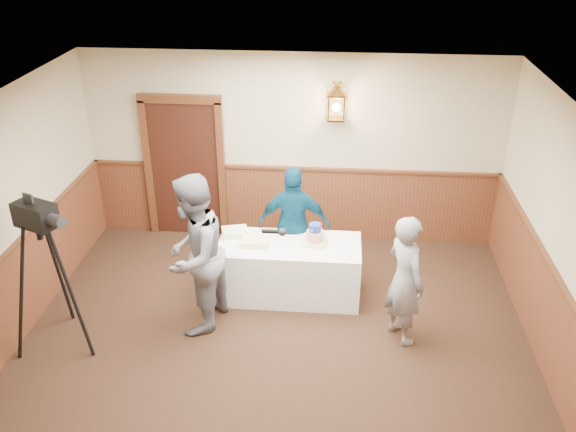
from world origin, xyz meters
name	(u,v)px	position (x,y,z in m)	size (l,w,h in m)	color
ground	(266,397)	(0.00, 0.00, 0.00)	(7.00, 7.00, 0.00)	black
room_shell	(264,249)	(-0.05, 0.45, 1.52)	(6.02, 7.02, 2.81)	#C2B391
display_table	(289,269)	(0.08, 1.90, 0.38)	(1.80, 0.80, 0.75)	white
tiered_cake	(315,236)	(0.40, 1.94, 0.86)	(0.34, 0.34, 0.28)	beige
sheet_cake_yellow	(255,242)	(-0.35, 1.86, 0.79)	(0.34, 0.26, 0.07)	#E7DB8A
sheet_cake_green	(235,232)	(-0.64, 2.08, 0.79)	(0.32, 0.26, 0.08)	#BFEEA8
interviewer	(194,255)	(-0.96, 1.15, 0.98)	(1.57, 1.09, 1.96)	slate
baker	(405,280)	(1.45, 1.12, 0.80)	(0.58, 0.38, 1.60)	gray
assistant_p	(294,224)	(0.11, 2.32, 0.80)	(0.94, 0.39, 1.61)	#083853
tv_camera_rig	(50,284)	(-2.48, 0.67, 0.81)	(0.71, 0.66, 1.81)	black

